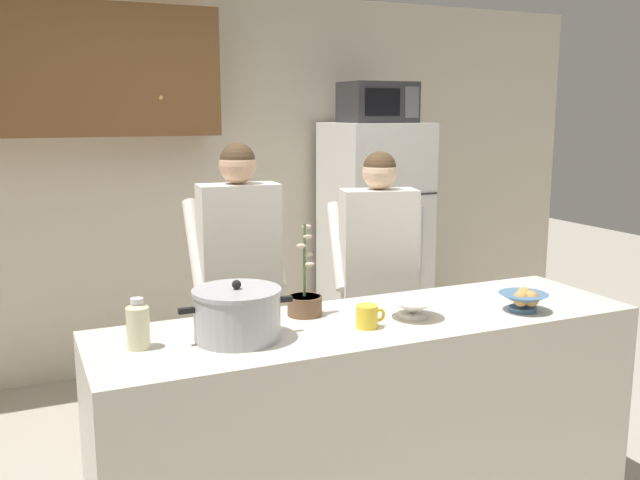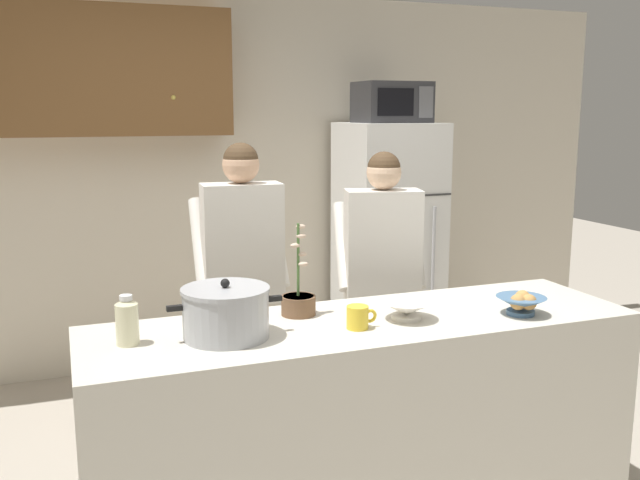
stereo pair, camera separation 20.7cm
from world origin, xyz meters
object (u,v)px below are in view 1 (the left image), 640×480
(coffee_mug, at_px, (368,316))
(bottle_near_edge, at_px, (138,324))
(cooking_pot, at_px, (237,314))
(bread_bowl, at_px, (524,300))
(microwave, at_px, (378,102))
(empty_bowl, at_px, (413,307))
(refrigerator, at_px, (374,242))
(potted_orchid, at_px, (305,301))
(person_near_pot, at_px, (239,261))
(person_by_sink, at_px, (378,262))

(coffee_mug, distance_m, bottle_near_edge, 0.91)
(cooking_pot, height_order, bread_bowl, cooking_pot)
(coffee_mug, bearing_deg, microwave, 60.52)
(cooking_pot, height_order, empty_bowl, cooking_pot)
(refrigerator, xyz_separation_m, potted_orchid, (-1.25, -1.68, 0.13))
(coffee_mug, bearing_deg, empty_bowl, 10.17)
(person_near_pot, bearing_deg, empty_bowl, -64.30)
(cooking_pot, xyz_separation_m, bottle_near_edge, (-0.37, 0.05, -0.01))
(person_near_pot, relative_size, bread_bowl, 7.52)
(refrigerator, distance_m, microwave, 1.00)
(potted_orchid, bearing_deg, bottle_near_edge, -168.95)
(bread_bowl, bearing_deg, coffee_mug, 174.55)
(coffee_mug, xyz_separation_m, bottle_near_edge, (-0.90, 0.13, 0.05))
(refrigerator, distance_m, potted_orchid, 2.10)
(microwave, relative_size, person_by_sink, 0.30)
(coffee_mug, distance_m, potted_orchid, 0.32)
(refrigerator, distance_m, coffee_mug, 2.23)
(empty_bowl, height_order, bottle_near_edge, bottle_near_edge)
(microwave, height_order, person_near_pot, microwave)
(refrigerator, bearing_deg, coffee_mug, -119.21)
(empty_bowl, bearing_deg, person_by_sink, 71.43)
(person_near_pot, distance_m, bread_bowl, 1.46)
(refrigerator, relative_size, empty_bowl, 7.46)
(microwave, distance_m, empty_bowl, 2.25)
(microwave, height_order, potted_orchid, microwave)
(person_near_pot, xyz_separation_m, potted_orchid, (0.06, -0.75, -0.04))
(person_near_pot, bearing_deg, bottle_near_edge, -127.18)
(bread_bowl, distance_m, bottle_near_edge, 1.66)
(refrigerator, relative_size, bread_bowl, 7.87)
(bread_bowl, relative_size, bottle_near_edge, 1.12)
(cooking_pot, distance_m, bottle_near_edge, 0.37)
(microwave, xyz_separation_m, potted_orchid, (-1.25, -1.66, -0.87))
(refrigerator, height_order, cooking_pot, refrigerator)
(bottle_near_edge, bearing_deg, bread_bowl, -6.83)
(person_by_sink, height_order, bottle_near_edge, person_by_sink)
(refrigerator, xyz_separation_m, person_by_sink, (-0.58, -1.10, 0.12))
(refrigerator, height_order, empty_bowl, refrigerator)
(refrigerator, distance_m, bottle_near_edge, 2.70)
(person_by_sink, height_order, cooking_pot, person_by_sink)
(person_near_pot, height_order, bottle_near_edge, person_near_pot)
(microwave, xyz_separation_m, person_by_sink, (-0.58, -1.08, -0.87))
(coffee_mug, xyz_separation_m, empty_bowl, (0.24, 0.04, -0.00))
(microwave, distance_m, potted_orchid, 2.25)
(person_by_sink, distance_m, bread_bowl, 0.95)
(person_near_pot, relative_size, empty_bowl, 7.12)
(refrigerator, distance_m, empty_bowl, 2.09)
(empty_bowl, bearing_deg, coffee_mug, -169.83)
(refrigerator, distance_m, bread_bowl, 2.05)
(bottle_near_edge, bearing_deg, potted_orchid, 11.05)
(microwave, height_order, bread_bowl, microwave)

